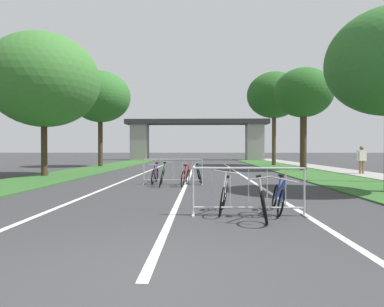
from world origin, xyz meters
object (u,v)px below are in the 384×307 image
object	(u,v)px
tree_left_oak_mid	(100,97)
tree_right_cypress_far	(274,95)
crowd_barrier_second	(173,172)
bicycle_teal_6	(199,175)
pedestrian_in_red_jacket	(362,157)
bicycle_silver_2	(263,202)
bicycle_red_0	(186,177)
bicycle_purple_1	(155,175)
tree_right_oak_near	(303,93)
bicycle_green_5	(162,176)
bicycle_white_4	(224,196)
bicycle_blue_3	(278,198)
crowd_barrier_nearest	(249,192)
tree_left_maple_mid	(44,81)

from	to	relation	value
tree_left_oak_mid	tree_right_cypress_far	xyz separation A→B (m)	(14.88, 2.26, 0.43)
crowd_barrier_second	bicycle_teal_6	size ratio (longest dim) A/B	1.41
pedestrian_in_red_jacket	bicycle_silver_2	bearing A→B (deg)	-133.63
bicycle_red_0	pedestrian_in_red_jacket	world-z (taller)	pedestrian_in_red_jacket
bicycle_purple_1	bicycle_silver_2	size ratio (longest dim) A/B	0.99
tree_right_oak_near	bicycle_green_5	distance (m)	13.71
bicycle_red_0	bicycle_white_4	world-z (taller)	bicycle_white_4
bicycle_green_5	pedestrian_in_red_jacket	world-z (taller)	pedestrian_in_red_jacket
tree_right_oak_near	bicycle_white_4	size ratio (longest dim) A/B	4.34
bicycle_purple_1	bicycle_blue_3	world-z (taller)	bicycle_purple_1
crowd_barrier_nearest	bicycle_purple_1	bearing A→B (deg)	113.47
tree_left_maple_mid	bicycle_blue_3	size ratio (longest dim) A/B	4.62
bicycle_purple_1	bicycle_blue_3	distance (m)	7.50
bicycle_red_0	pedestrian_in_red_jacket	distance (m)	11.28
tree_left_maple_mid	bicycle_blue_3	xyz separation A→B (m)	(10.12, -9.90, -4.76)
pedestrian_in_red_jacket	bicycle_red_0	bearing A→B (deg)	-160.00
crowd_barrier_nearest	bicycle_red_0	distance (m)	6.18
tree_left_maple_mid	bicycle_white_4	world-z (taller)	tree_left_maple_mid
crowd_barrier_nearest	bicycle_teal_6	xyz separation A→B (m)	(-1.13, 6.88, -0.16)
tree_left_oak_mid	bicycle_red_0	world-z (taller)	tree_left_oak_mid
pedestrian_in_red_jacket	bicycle_blue_3	bearing A→B (deg)	-133.66
bicycle_white_4	bicycle_teal_6	bearing A→B (deg)	-76.48
tree_right_cypress_far	bicycle_silver_2	distance (m)	24.27
bicycle_teal_6	pedestrian_in_red_jacket	world-z (taller)	pedestrian_in_red_jacket
tree_left_oak_mid	bicycle_teal_6	size ratio (longest dim) A/B	4.58
crowd_barrier_nearest	bicycle_teal_6	world-z (taller)	crowd_barrier_nearest
bicycle_silver_2	bicycle_white_4	distance (m)	1.06
tree_right_oak_near	bicycle_blue_3	xyz separation A→B (m)	(-5.15, -15.12, -4.90)
tree_left_oak_mid	bicycle_white_4	bearing A→B (deg)	-65.84
tree_left_oak_mid	bicycle_purple_1	distance (m)	15.86
crowd_barrier_nearest	bicycle_blue_3	bearing A→B (deg)	28.09
bicycle_blue_3	tree_right_cypress_far	bearing A→B (deg)	-96.11
tree_right_cypress_far	bicycle_white_4	bearing A→B (deg)	-104.97
tree_right_oak_near	crowd_barrier_nearest	size ratio (longest dim) A/B	2.83
bicycle_white_4	pedestrian_in_red_jacket	world-z (taller)	pedestrian_in_red_jacket
bicycle_silver_2	pedestrian_in_red_jacket	bearing A→B (deg)	-114.71
bicycle_blue_3	tree_left_oak_mid	bearing A→B (deg)	-57.08
crowd_barrier_second	bicycle_red_0	size ratio (longest dim) A/B	1.49
tree_left_oak_mid	tree_left_maple_mid	bearing A→B (deg)	-89.72
bicycle_silver_2	bicycle_blue_3	world-z (taller)	bicycle_silver_2
tree_right_oak_near	bicycle_blue_3	distance (m)	16.71
bicycle_purple_1	tree_right_oak_near	bearing A→B (deg)	-134.45
tree_right_cypress_far	crowd_barrier_nearest	size ratio (longest dim) A/B	3.39
tree_right_cypress_far	crowd_barrier_nearest	distance (m)	23.91
bicycle_blue_3	bicycle_white_4	size ratio (longest dim) A/B	1.02
tree_right_oak_near	bicycle_green_5	world-z (taller)	tree_right_oak_near
bicycle_silver_2	bicycle_green_5	world-z (taller)	bicycle_green_5
bicycle_blue_3	bicycle_teal_6	size ratio (longest dim) A/B	0.94
bicycle_blue_3	bicycle_green_5	xyz separation A→B (m)	(-3.28, 5.46, 0.04)
tree_right_oak_near	tree_right_cypress_far	size ratio (longest dim) A/B	0.84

